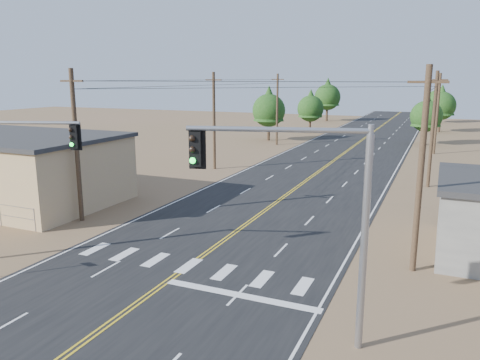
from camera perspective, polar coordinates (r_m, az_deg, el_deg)
The scene contains 15 objects.
ground at distance 18.61m, azimuth -19.21°, elevation -18.68°, with size 220.00×220.00×0.00m, color brown.
road at distance 43.96m, azimuth 8.04°, elevation -0.11°, with size 15.00×200.00×0.02m, color black.
utility_pole_left_near at distance 32.29m, azimuth -19.31°, elevation 4.05°, with size 1.80×0.30×10.00m.
utility_pole_left_mid at distance 48.79m, azimuth -3.18°, elevation 7.29°, with size 1.80×0.30×10.00m.
utility_pole_left_far at distance 67.22m, azimuth 4.55°, elevation 8.64°, with size 1.80×0.30×10.00m.
utility_pole_right_near at distance 23.84m, azimuth 21.18°, elevation 1.19°, with size 1.80×0.30×10.00m.
utility_pole_right_mid at distance 43.66m, azimuth 22.43°, elevation 5.79°, with size 1.80×0.30×10.00m.
utility_pole_right_far at distance 63.59m, azimuth 22.91°, elevation 7.52°, with size 1.80×0.30×10.00m.
signal_mast_right at distance 15.98m, azimuth 8.88°, elevation -2.48°, with size 6.05×1.92×7.93m.
tree_left_near at distance 71.90m, azimuth 3.54°, elevation 8.88°, with size 5.00×5.00×8.33m.
tree_left_mid at distance 83.35m, azimuth 8.60°, elevation 8.92°, with size 4.55×4.55×7.59m.
tree_left_far at distance 106.95m, azimuth 10.63°, elevation 10.20°, with size 5.71×5.71×9.52m.
tree_right_near at distance 72.15m, azimuth 21.79°, elevation 7.59°, with size 4.44×4.44×7.40m.
tree_right_mid at distance 90.60m, azimuth 23.32°, elevation 8.63°, with size 5.03×5.03×8.38m.
tree_right_far at distance 109.44m, azimuth 22.88°, elevation 9.05°, with size 4.87×4.87×8.12m.
Camera 1 is at (11.29, -11.44, 9.37)m, focal length 35.00 mm.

